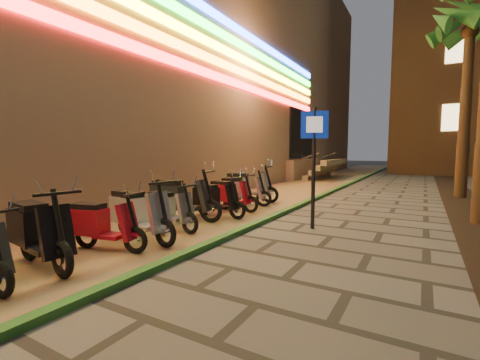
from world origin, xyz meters
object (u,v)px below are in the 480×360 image
Objects in this scene: scooter_13 at (246,186)px; scooter_9 at (178,198)px; pedestrian_sign at (314,151)px; scooter_7 at (137,213)px; scooter_11 at (228,194)px; scooter_5 at (37,231)px; scooter_6 at (100,224)px; scooter_10 at (213,199)px; scooter_8 at (167,209)px; scooter_12 at (240,190)px.

scooter_9 is at bearing -103.48° from scooter_13.
pedestrian_sign reaches higher than scooter_7.
scooter_9 is 1.81m from scooter_11.
scooter_5 is at bearing -89.94° from scooter_11.
scooter_6 is 5.89m from scooter_13.
scooter_10 is at bearing 48.27° from scooter_9.
scooter_6 is 1.00× the size of scooter_8.
pedestrian_sign is 3.45m from scooter_9.
scooter_8 is (-0.10, 0.95, -0.07)m from scooter_7.
scooter_11 is 0.97× the size of scooter_12.
scooter_12 reaches higher than scooter_10.
scooter_13 is at bearing 100.79° from scooter_10.
scooter_11 is at bearing 78.04° from scooter_6.
scooter_9 is at bearing 112.42° from scooter_7.
scooter_11 is at bearing 99.19° from scooter_7.
scooter_11 is at bearing 98.51° from scooter_10.
scooter_12 reaches higher than scooter_8.
pedestrian_sign is 2.94m from scooter_10.
pedestrian_sign is 1.53× the size of scooter_7.
scooter_7 is at bearing -88.52° from scooter_10.
scooter_9 reaches higher than scooter_10.
scooter_12 is (-0.14, 3.42, 0.04)m from scooter_8.
scooter_11 is at bearing 98.57° from scooter_8.
scooter_6 is 5.13m from scooter_12.
pedestrian_sign is 3.45m from scooter_8.
scooter_13 is at bearing 102.50° from scooter_8.
scooter_13 is (-0.43, 2.52, 0.08)m from scooter_10.
scooter_6 is at bearing -89.94° from scooter_10.
scooter_11 is (-0.05, 4.28, 0.02)m from scooter_6.
scooter_10 is 0.86× the size of scooter_13.
scooter_9 is (-0.26, 3.47, 0.03)m from scooter_5.
scooter_7 is 1.12× the size of scooter_11.
scooter_5 is 3.48m from scooter_9.
scooter_6 is 0.77m from scooter_7.
scooter_7 is 4.37m from scooter_12.
scooter_11 is at bearing 65.77° from scooter_9.
scooter_12 is at bearing 100.15° from scooter_8.
scooter_7 is (0.08, 0.76, 0.07)m from scooter_6.
scooter_8 is 0.97× the size of scooter_10.
scooter_9 is 1.02× the size of scooter_13.
scooter_6 is at bearing -99.29° from scooter_13.
scooter_8 is (-2.75, -1.66, -1.27)m from pedestrian_sign.
scooter_5 reaches higher than scooter_12.
scooter_12 is at bearing 98.21° from scooter_11.
scooter_6 is 0.96× the size of scooter_11.
scooter_8 is 0.89m from scooter_9.
scooter_8 is 0.93× the size of scooter_12.
scooter_8 is 4.19m from scooter_13.
scooter_10 is (0.47, 0.86, -0.09)m from scooter_9.
scooter_5 is 1.15× the size of scooter_8.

